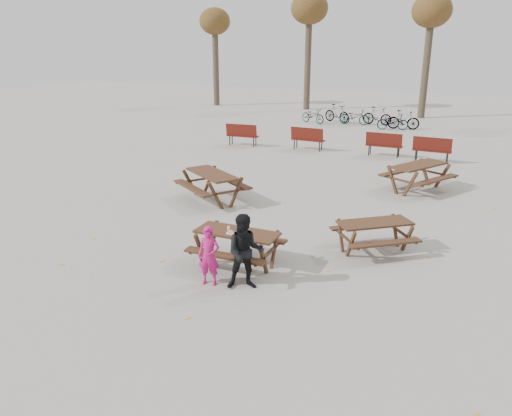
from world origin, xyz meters
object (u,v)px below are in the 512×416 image
at_px(food_tray, 231,233).
at_px(soda_bottle, 229,230).
at_px(picnic_table_east, 374,236).
at_px(adult, 245,252).
at_px(picnic_table_north, 212,187).
at_px(picnic_table_far, 418,177).
at_px(main_picnic_table, 237,240).
at_px(child, 209,256).

relative_size(food_tray, soda_bottle, 1.06).
distance_m(food_tray, soda_bottle, 0.08).
bearing_deg(picnic_table_east, adult, -162.40).
height_order(adult, picnic_table_east, adult).
bearing_deg(food_tray, picnic_table_east, 39.39).
xyz_separation_m(picnic_table_east, picnic_table_north, (-5.28, 1.88, 0.08)).
height_order(picnic_table_north, picnic_table_far, picnic_table_north).
xyz_separation_m(picnic_table_north, picnic_table_far, (5.58, 3.70, -0.00)).
xyz_separation_m(picnic_table_east, picnic_table_far, (0.29, 5.58, 0.08)).
distance_m(soda_bottle, picnic_table_east, 3.45).
relative_size(food_tray, picnic_table_far, 0.09).
bearing_deg(adult, soda_bottle, 108.52).
relative_size(adult, picnic_table_north, 0.75).
relative_size(food_tray, picnic_table_north, 0.09).
relative_size(main_picnic_table, picnic_table_east, 1.07).
height_order(main_picnic_table, child, child).
relative_size(main_picnic_table, soda_bottle, 10.59).
relative_size(picnic_table_east, picnic_table_far, 0.83).
relative_size(child, picnic_table_north, 0.60).
bearing_deg(adult, child, 164.58).
bearing_deg(adult, picnic_table_north, 98.69).
bearing_deg(picnic_table_north, picnic_table_far, 67.01).
relative_size(food_tray, picnic_table_east, 0.11).
relative_size(food_tray, adult, 0.12).
xyz_separation_m(food_tray, child, (-0.06, -0.86, -0.18)).
distance_m(picnic_table_north, picnic_table_far, 6.69).
distance_m(food_tray, picnic_table_east, 3.41).
relative_size(picnic_table_east, picnic_table_north, 0.82).
height_order(adult, picnic_table_north, adult).
distance_m(main_picnic_table, child, 1.05).
xyz_separation_m(soda_bottle, adult, (0.73, -0.73, -0.08)).
bearing_deg(main_picnic_table, picnic_table_north, 125.38).
distance_m(food_tray, picnic_table_north, 4.84).
height_order(food_tray, picnic_table_east, food_tray).
xyz_separation_m(main_picnic_table, picnic_table_east, (2.56, 1.96, -0.22)).
distance_m(soda_bottle, child, 0.90).
distance_m(child, adult, 0.76).
bearing_deg(picnic_table_far, child, -169.79).
xyz_separation_m(child, picnic_table_far, (2.96, 8.59, -0.17)).
xyz_separation_m(food_tray, picnic_table_east, (2.61, 2.15, -0.43)).
height_order(main_picnic_table, picnic_table_north, picnic_table_north).
bearing_deg(picnic_table_far, picnic_table_east, -153.77).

